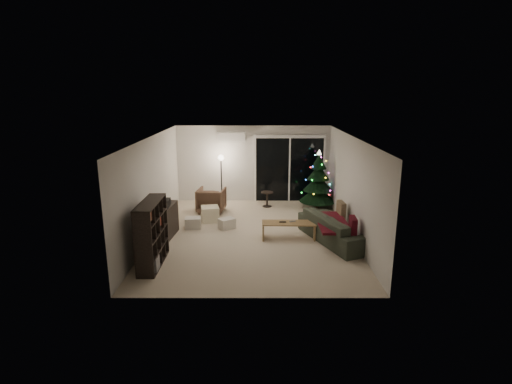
{
  "coord_description": "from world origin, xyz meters",
  "views": [
    {
      "loc": [
        0.11,
        -9.69,
        3.62
      ],
      "look_at": [
        0.1,
        0.3,
        1.05
      ],
      "focal_mm": 28.0,
      "sensor_mm": 36.0,
      "label": 1
    }
  ],
  "objects_px": {
    "bookshelf": "(144,234)",
    "christmas_tree": "(318,179)",
    "sofa": "(336,228)",
    "coffee_table": "(289,230)",
    "media_cabinet": "(162,223)",
    "armchair": "(211,200)"
  },
  "relations": [
    {
      "from": "bookshelf",
      "to": "coffee_table",
      "type": "relative_size",
      "value": 1.05
    },
    {
      "from": "bookshelf",
      "to": "christmas_tree",
      "type": "bearing_deg",
      "value": 54.15
    },
    {
      "from": "bookshelf",
      "to": "armchair",
      "type": "bearing_deg",
      "value": 84.8
    },
    {
      "from": "media_cabinet",
      "to": "coffee_table",
      "type": "relative_size",
      "value": 0.99
    },
    {
      "from": "armchair",
      "to": "coffee_table",
      "type": "relative_size",
      "value": 0.61
    },
    {
      "from": "bookshelf",
      "to": "coffee_table",
      "type": "height_order",
      "value": "bookshelf"
    },
    {
      "from": "sofa",
      "to": "coffee_table",
      "type": "height_order",
      "value": "sofa"
    },
    {
      "from": "armchair",
      "to": "christmas_tree",
      "type": "distance_m",
      "value": 3.37
    },
    {
      "from": "bookshelf",
      "to": "sofa",
      "type": "xyz_separation_m",
      "value": [
        4.3,
        1.35,
        -0.36
      ]
    },
    {
      "from": "armchair",
      "to": "media_cabinet",
      "type": "bearing_deg",
      "value": 72.95
    },
    {
      "from": "bookshelf",
      "to": "media_cabinet",
      "type": "bearing_deg",
      "value": 99.5
    },
    {
      "from": "sofa",
      "to": "christmas_tree",
      "type": "relative_size",
      "value": 1.24
    },
    {
      "from": "armchair",
      "to": "bookshelf",
      "type": "bearing_deg",
      "value": 82.21
    },
    {
      "from": "media_cabinet",
      "to": "armchair",
      "type": "bearing_deg",
      "value": 70.99
    },
    {
      "from": "media_cabinet",
      "to": "christmas_tree",
      "type": "bearing_deg",
      "value": 36.97
    },
    {
      "from": "bookshelf",
      "to": "armchair",
      "type": "distance_m",
      "value": 3.93
    },
    {
      "from": "media_cabinet",
      "to": "coffee_table",
      "type": "distance_m",
      "value": 3.17
    },
    {
      "from": "christmas_tree",
      "to": "media_cabinet",
      "type": "bearing_deg",
      "value": -147.97
    },
    {
      "from": "sofa",
      "to": "bookshelf",
      "type": "bearing_deg",
      "value": 85.99
    },
    {
      "from": "bookshelf",
      "to": "media_cabinet",
      "type": "height_order",
      "value": "bookshelf"
    },
    {
      "from": "sofa",
      "to": "coffee_table",
      "type": "relative_size",
      "value": 1.73
    },
    {
      "from": "bookshelf",
      "to": "christmas_tree",
      "type": "xyz_separation_m",
      "value": [
        4.28,
        4.23,
        0.23
      ]
    }
  ]
}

